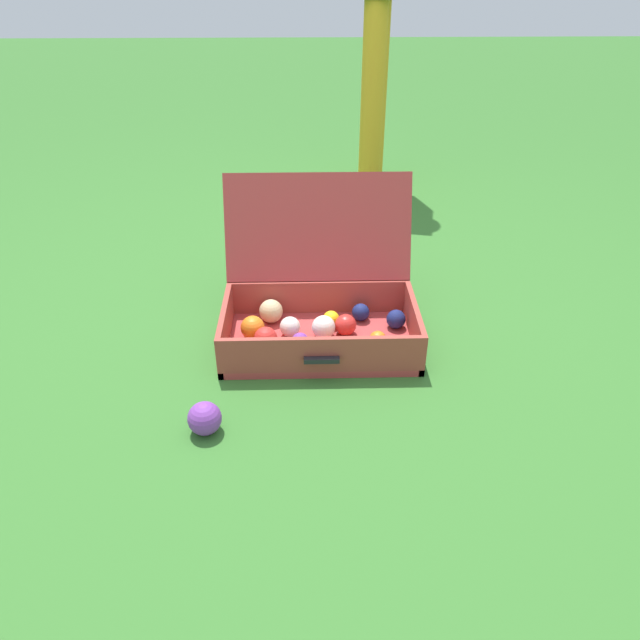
{
  "coord_description": "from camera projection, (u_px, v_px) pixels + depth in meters",
  "views": [
    {
      "loc": [
        0.05,
        -1.73,
        1.16
      ],
      "look_at": [
        0.09,
        -0.05,
        0.1
      ],
      "focal_mm": 33.38,
      "sensor_mm": 36.0,
      "label": 1
    }
  ],
  "objects": [
    {
      "name": "ground_plane",
      "position": [
        293.0,
        337.0,
        2.08
      ],
      "size": [
        16.0,
        16.0,
        0.0
      ],
      "primitive_type": "plane",
      "color": "#336B28"
    },
    {
      "name": "open_suitcase",
      "position": [
        317.0,
        308.0,
        2.03
      ],
      "size": [
        0.65,
        0.54,
        0.5
      ],
      "color": "#B23838",
      "rests_on": "ground"
    },
    {
      "name": "stray_ball_on_grass",
      "position": [
        205.0,
        418.0,
        1.65
      ],
      "size": [
        0.1,
        0.1,
        0.1
      ],
      "primitive_type": "sphere",
      "color": "purple",
      "rests_on": "ground"
    }
  ]
}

